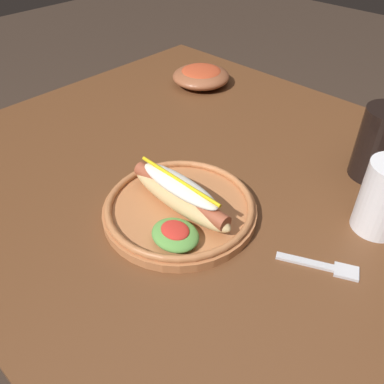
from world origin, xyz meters
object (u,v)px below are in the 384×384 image
object	(u,v)px
fork	(324,266)
side_bowl	(201,76)
hot_dog_plate	(179,206)
soda_cup	(381,144)

from	to	relation	value
fork	side_bowl	distance (m)	0.66
hot_dog_plate	fork	distance (m)	0.25
hot_dog_plate	fork	bearing A→B (deg)	15.87
hot_dog_plate	side_bowl	xyz separation A→B (m)	(-0.33, 0.41, 0.00)
hot_dog_plate	soda_cup	xyz separation A→B (m)	(0.18, 0.34, 0.05)
soda_cup	fork	bearing A→B (deg)	-79.10
soda_cup	side_bowl	bearing A→B (deg)	171.88
fork	side_bowl	size ratio (longest dim) A/B	0.77
hot_dog_plate	soda_cup	size ratio (longest dim) A/B	1.90
hot_dog_plate	side_bowl	bearing A→B (deg)	128.76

